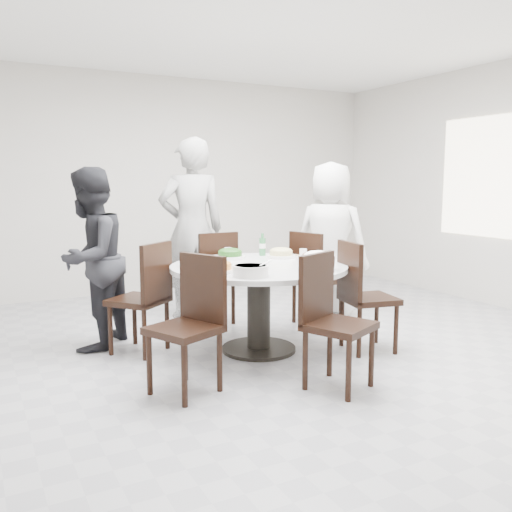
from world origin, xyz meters
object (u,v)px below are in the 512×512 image
chair_sw (184,326)px  diner_right (330,240)px  chair_ne (318,277)px  diner_left (90,259)px  diner_middle (192,229)px  rice_bowl (318,263)px  chair_nw (138,298)px  chair_se (369,296)px  beverage_bottle (262,244)px  dining_table (259,308)px  soup_bowl (251,271)px  chair_n (211,277)px  chair_s (339,323)px

chair_sw → diner_right: bearing=97.6°
chair_ne → diner_left: bearing=69.3°
diner_middle → rice_bowl: bearing=111.3°
chair_nw → chair_se: 1.97m
rice_bowl → beverage_bottle: beverage_bottle is taller
dining_table → chair_sw: size_ratio=1.58×
chair_sw → diner_right: size_ratio=0.57×
diner_right → diner_middle: (-1.35, 0.61, 0.12)m
chair_sw → chair_se: bearing=71.3°
diner_left → soup_bowl: (0.94, -1.20, 0.00)m
chair_se → chair_n: bearing=41.6°
chair_ne → chair_n: size_ratio=1.00×
dining_table → chair_s: bearing=-84.6°
chair_se → rice_bowl: size_ratio=3.53×
beverage_bottle → soup_bowl: bearing=-123.0°
diner_right → soup_bowl: 1.99m
diner_middle → soup_bowl: (-0.23, -1.82, -0.16)m
chair_sw → dining_table: bearing=99.5°
chair_nw → diner_left: (-0.33, 0.31, 0.31)m
dining_table → diner_left: 1.51m
chair_s → rice_bowl: 0.70m
chair_s → dining_table: bearing=70.9°
chair_n → chair_s: size_ratio=1.00×
chair_n → rice_bowl: size_ratio=3.53×
chair_s → beverage_bottle: 1.57m
chair_ne → beverage_bottle: bearing=77.9°
dining_table → diner_middle: bearing=93.2°
diner_middle → diner_right: bearing=165.0°
chair_n → soup_bowl: chair_n is taller
chair_se → chair_nw: bearing=75.7°
chair_n → rice_bowl: bearing=99.2°
chair_sw → beverage_bottle: bearing=108.1°
chair_sw → diner_left: 1.43m
diner_left → diner_right: bearing=128.5°
diner_right → chair_n: bearing=42.3°
chair_ne → diner_right: diner_right is taller
diner_left → chair_s: bearing=75.7°
rice_bowl → soup_bowl: bearing=-179.2°
chair_n → chair_se: bearing=117.4°
chair_se → soup_bowl: size_ratio=3.51×
chair_ne → chair_nw: (-1.89, -0.09, 0.00)m
diner_middle → diner_left: (-1.17, -0.61, -0.16)m
dining_table → diner_middle: diner_middle is taller
chair_ne → chair_nw: bearing=77.6°
chair_se → rice_bowl: (-0.54, -0.01, 0.33)m
dining_table → chair_ne: size_ratio=1.58×
diner_left → beverage_bottle: size_ratio=7.40×
chair_ne → chair_sw: 2.18m
chair_s → beverage_bottle: beverage_bottle is taller
soup_bowl → beverage_bottle: bearing=57.0°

